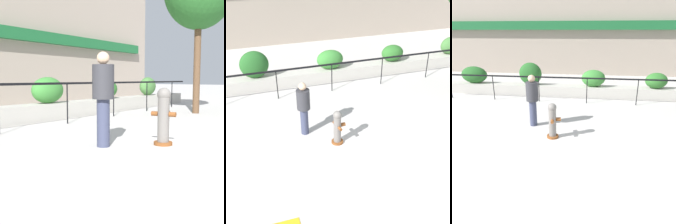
{
  "view_description": "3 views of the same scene",
  "coord_description": "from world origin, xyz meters",
  "views": [
    {
      "loc": [
        -6.12,
        -1.29,
        1.24
      ],
      "look_at": [
        -1.05,
        2.55,
        0.57
      ],
      "focal_mm": 50.0,
      "sensor_mm": 36.0,
      "label": 1
    },
    {
      "loc": [
        -3.3,
        -5.86,
        5.47
      ],
      "look_at": [
        -0.76,
        1.84,
        0.81
      ],
      "focal_mm": 50.0,
      "sensor_mm": 36.0,
      "label": 2
    },
    {
      "loc": [
        0.2,
        -4.41,
        3.05
      ],
      "look_at": [
        -0.68,
        2.35,
        0.49
      ],
      "focal_mm": 35.0,
      "sensor_mm": 36.0,
      "label": 3
    }
  ],
  "objects": [
    {
      "name": "planter_wall_low",
      "position": [
        0.0,
        6.0,
        0.25
      ],
      "size": [
        18.0,
        0.7,
        0.5
      ],
      "primitive_type": "cube",
      "color": "#B7B2A8",
      "rests_on": "ground"
    },
    {
      "name": "hedge_bush_3",
      "position": [
        3.16,
        6.0,
        0.86
      ],
      "size": [
        1.0,
        0.7,
        0.73
      ],
      "primitive_type": "ellipsoid",
      "color": "#2D6B28",
      "rests_on": "planter_wall_low"
    },
    {
      "name": "hedge_bush_2",
      "position": [
        0.27,
        6.0,
        0.9
      ],
      "size": [
        1.13,
        0.7,
        0.8
      ],
      "primitive_type": "ellipsoid",
      "color": "#387F33",
      "rests_on": "planter_wall_low"
    },
    {
      "name": "pedestrian",
      "position": [
        -1.71,
        2.25,
        0.99
      ],
      "size": [
        0.52,
        0.52,
        1.73
      ],
      "color": "#383D56",
      "rests_on": "ground"
    },
    {
      "name": "fire_hydrant",
      "position": [
        -0.9,
        1.44,
        0.55
      ],
      "size": [
        0.46,
        0.48,
        1.08
      ],
      "color": "brown",
      "rests_on": "ground"
    },
    {
      "name": "hedge_bush_0",
      "position": [
        -5.77,
        6.0,
        0.92
      ],
      "size": [
        1.35,
        0.7,
        0.84
      ],
      "primitive_type": "ellipsoid",
      "color": "#235B23",
      "rests_on": "planter_wall_low"
    },
    {
      "name": "hedge_bush_1",
      "position": [
        -2.82,
        6.0,
        1.04
      ],
      "size": [
        1.12,
        0.65,
        1.08
      ],
      "primitive_type": "ellipsoid",
      "color": "#235B23",
      "rests_on": "planter_wall_low"
    },
    {
      "name": "fence_railing_segment",
      "position": [
        -0.0,
        4.9,
        1.02
      ],
      "size": [
        15.0,
        0.05,
        1.15
      ],
      "color": "black",
      "rests_on": "ground"
    },
    {
      "name": "ground_plane",
      "position": [
        0.0,
        0.0,
        0.0
      ],
      "size": [
        120.0,
        120.0,
        0.0
      ],
      "primitive_type": "plane",
      "color": "#BCB7B2"
    },
    {
      "name": "building_facade",
      "position": [
        0.0,
        11.98,
        3.99
      ],
      "size": [
        30.0,
        1.36,
        8.0
      ],
      "color": "gray",
      "rests_on": "ground"
    }
  ]
}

